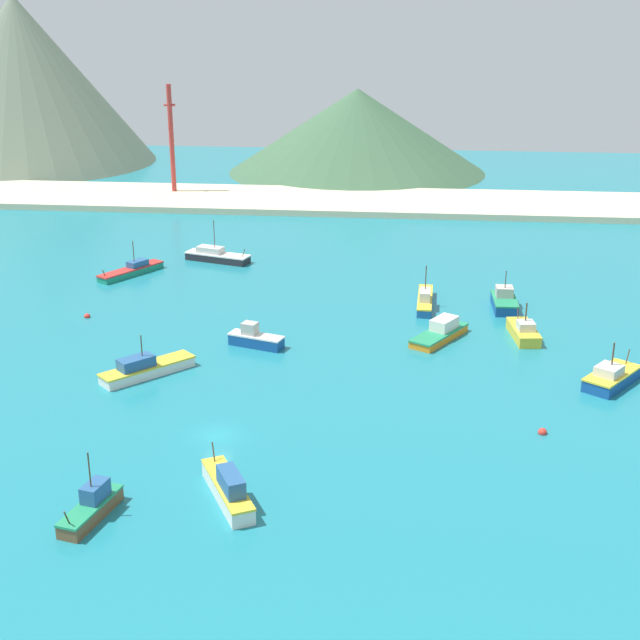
{
  "coord_description": "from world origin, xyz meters",
  "views": [
    {
      "loc": [
        16.99,
        -72.89,
        38.58
      ],
      "look_at": [
        7.22,
        24.8,
        2.79
      ],
      "focal_mm": 49.52,
      "sensor_mm": 36.0,
      "label": 1
    }
  ],
  "objects_px": {
    "fishing_boat_2": "(440,332)",
    "fishing_boat_11": "(611,377)",
    "fishing_boat_5": "(92,507)",
    "buoy_0": "(87,316)",
    "fishing_boat_1": "(145,368)",
    "buoy_1": "(542,432)",
    "fishing_boat_0": "(132,270)",
    "fishing_boat_13": "(228,489)",
    "fishing_boat_7": "(255,339)",
    "fishing_boat_8": "(425,300)",
    "fishing_boat_9": "(216,256)",
    "fishing_boat_15": "(524,331)",
    "radio_tower": "(172,140)",
    "fishing_boat_12": "(504,301)"
  },
  "relations": [
    {
      "from": "fishing_boat_2",
      "to": "fishing_boat_11",
      "type": "distance_m",
      "value": 21.3
    },
    {
      "from": "fishing_boat_5",
      "to": "buoy_0",
      "type": "relative_size",
      "value": 9.0
    },
    {
      "from": "fishing_boat_1",
      "to": "buoy_1",
      "type": "distance_m",
      "value": 42.26
    },
    {
      "from": "fishing_boat_0",
      "to": "fishing_boat_13",
      "type": "distance_m",
      "value": 66.17
    },
    {
      "from": "buoy_0",
      "to": "fishing_boat_2",
      "type": "bearing_deg",
      "value": -3.95
    },
    {
      "from": "fishing_boat_7",
      "to": "buoy_0",
      "type": "distance_m",
      "value": 24.54
    },
    {
      "from": "fishing_boat_8",
      "to": "fishing_boat_11",
      "type": "xyz_separation_m",
      "value": [
        19.35,
        -23.95,
        0.06
      ]
    },
    {
      "from": "fishing_boat_0",
      "to": "fishing_boat_8",
      "type": "distance_m",
      "value": 44.34
    },
    {
      "from": "fishing_boat_9",
      "to": "fishing_boat_11",
      "type": "distance_m",
      "value": 66.69
    },
    {
      "from": "fishing_boat_9",
      "to": "fishing_boat_11",
      "type": "bearing_deg",
      "value": -39.36
    },
    {
      "from": "fishing_boat_15",
      "to": "fishing_boat_8",
      "type": "bearing_deg",
      "value": 137.36
    },
    {
      "from": "fishing_boat_8",
      "to": "buoy_0",
      "type": "xyz_separation_m",
      "value": [
        -43.36,
        -8.89,
        -0.72
      ]
    },
    {
      "from": "buoy_0",
      "to": "fishing_boat_11",
      "type": "bearing_deg",
      "value": -13.51
    },
    {
      "from": "fishing_boat_7",
      "to": "buoy_0",
      "type": "height_order",
      "value": "fishing_boat_7"
    },
    {
      "from": "fishing_boat_1",
      "to": "radio_tower",
      "type": "bearing_deg",
      "value": 102.61
    },
    {
      "from": "fishing_boat_1",
      "to": "fishing_boat_8",
      "type": "relative_size",
      "value": 0.88
    },
    {
      "from": "fishing_boat_0",
      "to": "fishing_boat_11",
      "type": "bearing_deg",
      "value": -28.48
    },
    {
      "from": "fishing_boat_12",
      "to": "buoy_1",
      "type": "bearing_deg",
      "value": -89.69
    },
    {
      "from": "fishing_boat_12",
      "to": "fishing_boat_1",
      "type": "bearing_deg",
      "value": -147.16
    },
    {
      "from": "fishing_boat_0",
      "to": "buoy_1",
      "type": "xyz_separation_m",
      "value": [
        53.83,
        -45.98,
        -0.52
      ]
    },
    {
      "from": "fishing_boat_15",
      "to": "fishing_boat_0",
      "type": "bearing_deg",
      "value": 159.28
    },
    {
      "from": "fishing_boat_13",
      "to": "fishing_boat_15",
      "type": "height_order",
      "value": "fishing_boat_15"
    },
    {
      "from": "fishing_boat_1",
      "to": "fishing_boat_12",
      "type": "distance_m",
      "value": 48.74
    },
    {
      "from": "fishing_boat_1",
      "to": "fishing_boat_11",
      "type": "distance_m",
      "value": 49.93
    },
    {
      "from": "fishing_boat_5",
      "to": "radio_tower",
      "type": "xyz_separation_m",
      "value": [
        -24.12,
        118.68,
        10.62
      ]
    },
    {
      "from": "fishing_boat_0",
      "to": "fishing_boat_2",
      "type": "height_order",
      "value": "fishing_boat_0"
    },
    {
      "from": "fishing_boat_5",
      "to": "fishing_boat_7",
      "type": "xyz_separation_m",
      "value": [
        6.67,
        37.45,
        -0.01
      ]
    },
    {
      "from": "fishing_boat_13",
      "to": "radio_tower",
      "type": "distance_m",
      "value": 120.64
    },
    {
      "from": "fishing_boat_2",
      "to": "fishing_boat_13",
      "type": "xyz_separation_m",
      "value": [
        -18.24,
        -38.57,
        0.25
      ]
    },
    {
      "from": "fishing_boat_11",
      "to": "buoy_1",
      "type": "xyz_separation_m",
      "value": [
        -8.72,
        -12.05,
        -0.78
      ]
    },
    {
      "from": "fishing_boat_2",
      "to": "buoy_0",
      "type": "xyz_separation_m",
      "value": [
        -45.08,
        3.12,
        -0.71
      ]
    },
    {
      "from": "fishing_boat_1",
      "to": "fishing_boat_5",
      "type": "xyz_separation_m",
      "value": [
        3.76,
        -27.67,
        0.1
      ]
    },
    {
      "from": "fishing_boat_9",
      "to": "buoy_1",
      "type": "distance_m",
      "value": 69.2
    },
    {
      "from": "buoy_0",
      "to": "radio_tower",
      "type": "relative_size",
      "value": 0.03
    },
    {
      "from": "fishing_boat_8",
      "to": "fishing_boat_2",
      "type": "bearing_deg",
      "value": -81.86
    },
    {
      "from": "fishing_boat_9",
      "to": "fishing_boat_15",
      "type": "relative_size",
      "value": 1.39
    },
    {
      "from": "fishing_boat_9",
      "to": "fishing_boat_11",
      "type": "height_order",
      "value": "fishing_boat_9"
    },
    {
      "from": "fishing_boat_9",
      "to": "fishing_boat_13",
      "type": "bearing_deg",
      "value": -77.18
    },
    {
      "from": "fishing_boat_12",
      "to": "fishing_boat_13",
      "type": "height_order",
      "value": "fishing_boat_12"
    },
    {
      "from": "fishing_boat_5",
      "to": "radio_tower",
      "type": "relative_size",
      "value": 0.31
    },
    {
      "from": "fishing_boat_1",
      "to": "fishing_boat_13",
      "type": "xyz_separation_m",
      "value": [
        13.99,
        -24.16,
        0.23
      ]
    },
    {
      "from": "fishing_boat_8",
      "to": "fishing_boat_9",
      "type": "height_order",
      "value": "fishing_boat_9"
    },
    {
      "from": "fishing_boat_13",
      "to": "fishing_boat_8",
      "type": "bearing_deg",
      "value": 71.91
    },
    {
      "from": "fishing_boat_1",
      "to": "buoy_0",
      "type": "height_order",
      "value": "fishing_boat_1"
    },
    {
      "from": "fishing_boat_1",
      "to": "fishing_boat_15",
      "type": "relative_size",
      "value": 1.24
    },
    {
      "from": "fishing_boat_5",
      "to": "buoy_1",
      "type": "bearing_deg",
      "value": 25.81
    },
    {
      "from": "fishing_boat_8",
      "to": "fishing_boat_11",
      "type": "relative_size",
      "value": 1.33
    },
    {
      "from": "fishing_boat_8",
      "to": "fishing_boat_15",
      "type": "relative_size",
      "value": 1.4
    },
    {
      "from": "fishing_boat_5",
      "to": "fishing_boat_15",
      "type": "relative_size",
      "value": 0.92
    },
    {
      "from": "fishing_boat_13",
      "to": "fishing_boat_2",
      "type": "bearing_deg",
      "value": 64.69
    }
  ]
}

